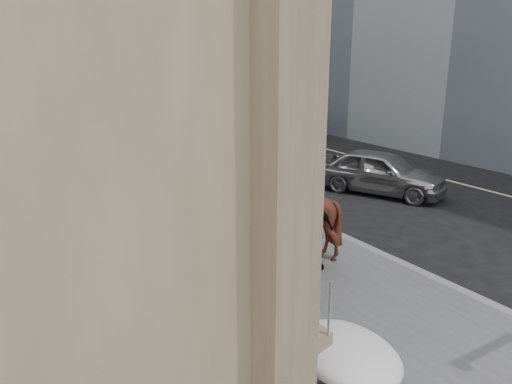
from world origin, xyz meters
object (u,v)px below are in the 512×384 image
at_px(mounted_horse_left, 217,244).
at_px(mounted_horse_right, 293,212).
at_px(pedestrian, 313,232).
at_px(car_grey, 287,124).
at_px(car_silver, 380,172).

bearing_deg(mounted_horse_left, mounted_horse_right, 178.28).
distance_m(mounted_horse_right, pedestrian, 0.94).
xyz_separation_m(pedestrian, car_grey, (10.79, 16.17, -0.38)).
bearing_deg(mounted_horse_right, car_silver, -154.56).
relative_size(pedestrian, car_grey, 0.40).
bearing_deg(car_silver, car_grey, 45.03).
relative_size(mounted_horse_right, car_silver, 0.58).
relative_size(car_silver, car_grey, 1.03).
height_order(pedestrian, car_silver, pedestrian).
bearing_deg(car_silver, mounted_horse_left, 178.86).
distance_m(pedestrian, car_grey, 19.44).
distance_m(mounted_horse_left, mounted_horse_right, 2.56).
bearing_deg(pedestrian, mounted_horse_right, 89.48).
height_order(pedestrian, car_grey, pedestrian).
height_order(car_silver, car_grey, car_silver).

